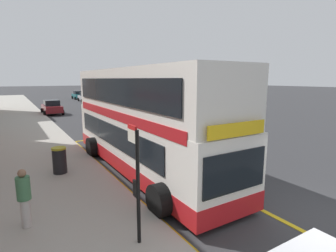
{
  "coord_description": "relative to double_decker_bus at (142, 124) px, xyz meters",
  "views": [
    {
      "loc": [
        -7.32,
        -3.19,
        3.98
      ],
      "look_at": [
        -0.81,
        7.49,
        1.73
      ],
      "focal_mm": 28.05,
      "sensor_mm": 36.0,
      "label": 1
    }
  ],
  "objects": [
    {
      "name": "ground_plane",
      "position": [
        2.46,
        25.0,
        -2.06
      ],
      "size": [
        260.0,
        260.0,
        0.0
      ],
      "primitive_type": "plane",
      "color": "#333335"
    },
    {
      "name": "pavement_near",
      "position": [
        -4.54,
        25.0,
        -1.99
      ],
      "size": [
        6.0,
        76.0,
        0.14
      ],
      "primitive_type": "cube",
      "color": "#A39E93",
      "rests_on": "ground"
    },
    {
      "name": "double_decker_bus",
      "position": [
        0.0,
        0.0,
        0.0
      ],
      "size": [
        3.19,
        11.17,
        4.4
      ],
      "color": "white",
      "rests_on": "ground"
    },
    {
      "name": "bus_bay_markings",
      "position": [
        0.01,
        -0.14,
        -2.06
      ],
      "size": [
        3.11,
        14.31,
        0.01
      ],
      "color": "gold",
      "rests_on": "ground"
    },
    {
      "name": "bus_stop_sign",
      "position": [
        -2.5,
        -4.91,
        -0.29
      ],
      "size": [
        0.09,
        0.51,
        2.8
      ],
      "color": "black",
      "rests_on": "pavement_near"
    },
    {
      "name": "parked_car_teal_across",
      "position": [
        7.2,
        43.87,
        -1.27
      ],
      "size": [
        2.09,
        4.2,
        1.62
      ],
      "rotation": [
        0.0,
        0.0,
        0.05
      ],
      "color": "#196066",
      "rests_on": "ground"
    },
    {
      "name": "parked_car_silver_kerbside",
      "position": [
        6.99,
        37.56,
        -1.27
      ],
      "size": [
        2.09,
        4.2,
        1.62
      ],
      "rotation": [
        0.0,
        0.0,
        3.15
      ],
      "color": "#B2B5BA",
      "rests_on": "ground"
    },
    {
      "name": "parked_car_maroon_far",
      "position": [
        -0.67,
        22.09,
        -1.27
      ],
      "size": [
        2.09,
        4.2,
        1.62
      ],
      "rotation": [
        0.0,
        0.0,
        3.15
      ],
      "color": "maroon",
      "rests_on": "ground"
    },
    {
      "name": "pedestrian_waiting_near_sign",
      "position": [
        -4.74,
        -2.84,
        -1.07
      ],
      "size": [
        0.34,
        0.34,
        1.58
      ],
      "color": "#B7B2AD",
      "rests_on": "pavement_near"
    },
    {
      "name": "litter_bin",
      "position": [
        -3.29,
        0.98,
        -1.38
      ],
      "size": [
        0.58,
        0.58,
        1.09
      ],
      "color": "black",
      "rests_on": "pavement_near"
    }
  ]
}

